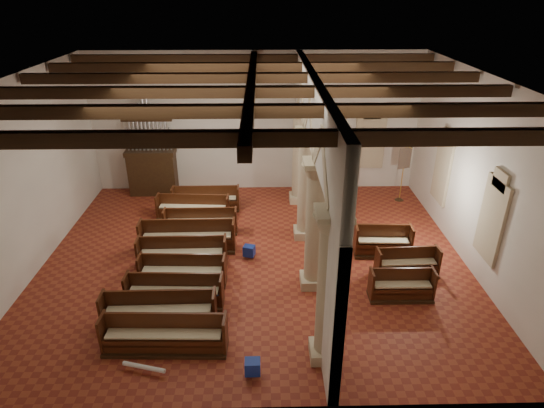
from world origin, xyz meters
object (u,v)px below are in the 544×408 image
(pipe_organ, at_px, (152,164))
(lectern, at_px, (172,183))
(processional_banner, at_px, (401,182))
(nave_pew_0, at_px, (165,339))
(aisle_pew_0, at_px, (401,289))

(pipe_organ, relative_size, lectern, 3.82)
(lectern, bearing_deg, pipe_organ, 174.39)
(pipe_organ, relative_size, processional_banner, 1.73)
(nave_pew_0, bearing_deg, lectern, 100.79)
(pipe_organ, xyz_separation_m, processional_banner, (10.66, -0.99, -0.55))
(nave_pew_0, bearing_deg, pipe_organ, 105.14)
(lectern, distance_m, aisle_pew_0, 11.15)
(lectern, height_order, processional_banner, processional_banner)
(lectern, distance_m, processional_banner, 9.95)
(processional_banner, bearing_deg, nave_pew_0, -153.35)
(pipe_organ, relative_size, aisle_pew_0, 2.36)
(aisle_pew_0, bearing_deg, nave_pew_0, -162.86)
(pipe_organ, xyz_separation_m, lectern, (0.77, -0.01, -0.89))
(pipe_organ, bearing_deg, nave_pew_0, -76.63)
(pipe_organ, xyz_separation_m, aisle_pew_0, (8.82, -7.72, -1.05))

